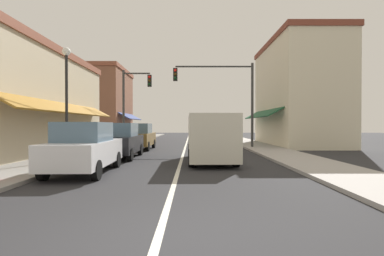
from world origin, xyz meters
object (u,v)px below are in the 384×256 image
parked_car_nearest_left (86,148)px  traffic_signal_mast_arm (226,90)px  parked_car_second_left (121,141)px  van_in_lane (212,137)px  traffic_signal_left_corner (133,97)px  parked_car_third_left (140,137)px  street_lamp_left_near (68,86)px

parked_car_nearest_left → traffic_signal_mast_arm: (6.09, 10.69, 3.30)m
parked_car_second_left → traffic_signal_mast_arm: 9.14m
van_in_lane → parked_car_second_left: bearing=159.9°
van_in_lane → traffic_signal_left_corner: bearing=119.1°
parked_car_third_left → traffic_signal_left_corner: traffic_signal_left_corner is taller
van_in_lane → traffic_signal_mast_arm: 8.32m
traffic_signal_mast_arm → parked_car_nearest_left: bearing=-119.7°
parked_car_nearest_left → street_lamp_left_near: (-1.76, 2.66, 2.50)m
parked_car_nearest_left → traffic_signal_left_corner: 12.86m
parked_car_nearest_left → parked_car_second_left: size_ratio=1.01×
parked_car_third_left → parked_car_second_left: bearing=-90.0°
parked_car_nearest_left → street_lamp_left_near: street_lamp_left_near is taller
parked_car_nearest_left → street_lamp_left_near: 4.06m
street_lamp_left_near → traffic_signal_left_corner: bearing=85.0°
traffic_signal_left_corner → parked_car_second_left: bearing=-82.9°
parked_car_second_left → street_lamp_left_near: size_ratio=0.81×
parked_car_second_left → traffic_signal_left_corner: traffic_signal_left_corner is taller
traffic_signal_left_corner → street_lamp_left_near: traffic_signal_left_corner is taller
parked_car_nearest_left → parked_car_third_left: (0.13, 9.71, 0.00)m
parked_car_second_left → van_in_lane: 4.74m
parked_car_second_left → traffic_signal_mast_arm: traffic_signal_mast_arm is taller
street_lamp_left_near → van_in_lane: bearing=3.9°
traffic_signal_mast_arm → street_lamp_left_near: traffic_signal_mast_arm is taller
parked_car_second_left → van_in_lane: bearing=-19.5°
parked_car_third_left → traffic_signal_left_corner: 4.17m
parked_car_second_left → parked_car_third_left: same height
parked_car_third_left → parked_car_nearest_left: bearing=-90.2°
parked_car_second_left → parked_car_third_left: bearing=89.0°
parked_car_second_left → traffic_signal_left_corner: size_ratio=0.70×
parked_car_second_left → traffic_signal_mast_arm: bearing=44.7°
traffic_signal_left_corner → van_in_lane: bearing=-59.9°
van_in_lane → traffic_signal_mast_arm: traffic_signal_mast_arm is taller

